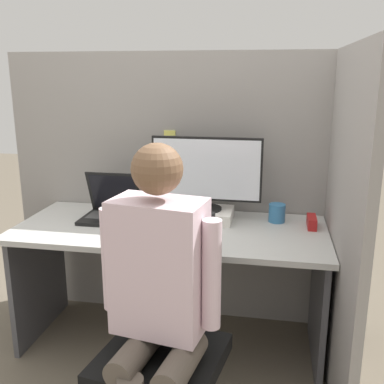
{
  "coord_description": "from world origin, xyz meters",
  "views": [
    {
      "loc": [
        0.53,
        -1.89,
        1.52
      ],
      "look_at": [
        0.15,
        0.18,
        0.96
      ],
      "focal_mm": 42.0,
      "sensor_mm": 36.0,
      "label": 1
    }
  ],
  "objects_px": {
    "office_chair": "(163,329)",
    "laptop": "(111,210)",
    "stapler": "(312,222)",
    "paper_box": "(206,215)",
    "person": "(158,292)",
    "carrot_toy": "(147,232)",
    "coffee_mug": "(277,213)",
    "monitor": "(206,172)"
  },
  "relations": [
    {
      "from": "monitor",
      "to": "paper_box",
      "type": "bearing_deg",
      "value": -90.0
    },
    {
      "from": "carrot_toy",
      "to": "coffee_mug",
      "type": "height_order",
      "value": "coffee_mug"
    },
    {
      "from": "paper_box",
      "to": "laptop",
      "type": "xyz_separation_m",
      "value": [
        -0.54,
        -0.08,
        0.02
      ]
    },
    {
      "from": "monitor",
      "to": "coffee_mug",
      "type": "relative_size",
      "value": 6.02
    },
    {
      "from": "office_chair",
      "to": "person",
      "type": "bearing_deg",
      "value": -80.46
    },
    {
      "from": "coffee_mug",
      "to": "monitor",
      "type": "bearing_deg",
      "value": -174.95
    },
    {
      "from": "paper_box",
      "to": "person",
      "type": "height_order",
      "value": "person"
    },
    {
      "from": "laptop",
      "to": "coffee_mug",
      "type": "relative_size",
      "value": 3.0
    },
    {
      "from": "monitor",
      "to": "laptop",
      "type": "bearing_deg",
      "value": -171.35
    },
    {
      "from": "carrot_toy",
      "to": "person",
      "type": "xyz_separation_m",
      "value": [
        0.22,
        -0.64,
        0.01
      ]
    },
    {
      "from": "office_chair",
      "to": "stapler",
      "type": "bearing_deg",
      "value": 51.08
    },
    {
      "from": "office_chair",
      "to": "person",
      "type": "xyz_separation_m",
      "value": [
        0.03,
        -0.15,
        0.25
      ]
    },
    {
      "from": "stapler",
      "to": "coffee_mug",
      "type": "relative_size",
      "value": 1.44
    },
    {
      "from": "monitor",
      "to": "office_chair",
      "type": "relative_size",
      "value": 0.63
    },
    {
      "from": "monitor",
      "to": "stapler",
      "type": "distance_m",
      "value": 0.63
    },
    {
      "from": "paper_box",
      "to": "laptop",
      "type": "bearing_deg",
      "value": -171.65
    },
    {
      "from": "monitor",
      "to": "office_chair",
      "type": "xyz_separation_m",
      "value": [
        -0.05,
        -0.81,
        -0.49
      ]
    },
    {
      "from": "stapler",
      "to": "office_chair",
      "type": "relative_size",
      "value": 0.15
    },
    {
      "from": "paper_box",
      "to": "person",
      "type": "bearing_deg",
      "value": -91.77
    },
    {
      "from": "person",
      "to": "stapler",
      "type": "bearing_deg",
      "value": 56.87
    },
    {
      "from": "monitor",
      "to": "office_chair",
      "type": "height_order",
      "value": "monitor"
    },
    {
      "from": "office_chair",
      "to": "coffee_mug",
      "type": "xyz_separation_m",
      "value": [
        0.45,
        0.85,
        0.27
      ]
    },
    {
      "from": "paper_box",
      "to": "carrot_toy",
      "type": "bearing_deg",
      "value": -128.24
    },
    {
      "from": "office_chair",
      "to": "person",
      "type": "relative_size",
      "value": 0.75
    },
    {
      "from": "laptop",
      "to": "coffee_mug",
      "type": "height_order",
      "value": "laptop"
    },
    {
      "from": "stapler",
      "to": "office_chair",
      "type": "distance_m",
      "value": 1.04
    },
    {
      "from": "monitor",
      "to": "stapler",
      "type": "bearing_deg",
      "value": -2.53
    },
    {
      "from": "carrot_toy",
      "to": "person",
      "type": "height_order",
      "value": "person"
    },
    {
      "from": "laptop",
      "to": "carrot_toy",
      "type": "xyz_separation_m",
      "value": [
        0.28,
        -0.24,
        -0.03
      ]
    },
    {
      "from": "paper_box",
      "to": "stapler",
      "type": "distance_m",
      "value": 0.58
    },
    {
      "from": "office_chair",
      "to": "carrot_toy",
      "type": "bearing_deg",
      "value": 112.05
    },
    {
      "from": "stapler",
      "to": "laptop",
      "type": "bearing_deg",
      "value": -177.14
    },
    {
      "from": "coffee_mug",
      "to": "person",
      "type": "bearing_deg",
      "value": -113.1
    },
    {
      "from": "person",
      "to": "laptop",
      "type": "bearing_deg",
      "value": 119.9
    },
    {
      "from": "office_chair",
      "to": "laptop",
      "type": "bearing_deg",
      "value": 123.34
    },
    {
      "from": "paper_box",
      "to": "stapler",
      "type": "xyz_separation_m",
      "value": [
        0.58,
        -0.02,
        -0.0
      ]
    },
    {
      "from": "stapler",
      "to": "carrot_toy",
      "type": "distance_m",
      "value": 0.89
    },
    {
      "from": "office_chair",
      "to": "person",
      "type": "height_order",
      "value": "person"
    },
    {
      "from": "laptop",
      "to": "person",
      "type": "xyz_separation_m",
      "value": [
        0.51,
        -0.88,
        -0.02
      ]
    },
    {
      "from": "monitor",
      "to": "person",
      "type": "bearing_deg",
      "value": -91.76
    },
    {
      "from": "monitor",
      "to": "coffee_mug",
      "type": "xyz_separation_m",
      "value": [
        0.4,
        0.03,
        -0.23
      ]
    },
    {
      "from": "paper_box",
      "to": "office_chair",
      "type": "distance_m",
      "value": 0.85
    }
  ]
}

